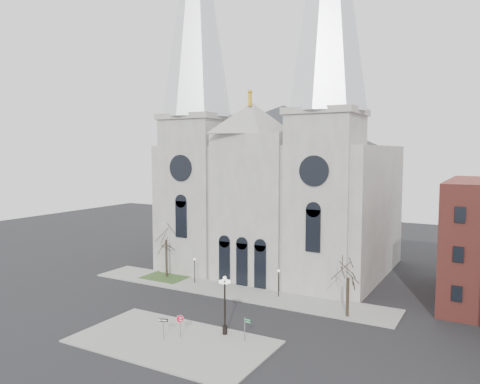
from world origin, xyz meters
The scene contains 13 objects.
ground centered at (0.00, 0.00, 0.00)m, with size 160.00×160.00×0.00m, color black.
sidewalk_near centered at (3.00, -5.00, 0.07)m, with size 18.00×10.00×0.14m, color gray.
sidewalk_far centered at (0.00, 11.00, 0.07)m, with size 40.00×6.00×0.14m, color gray.
grass_patch centered at (-11.00, 12.00, 0.09)m, with size 6.00×5.00×0.18m, color #2D4B20.
cathedral centered at (0.00, 22.86, 18.48)m, with size 33.00×26.66×54.00m.
tree_left centered at (-11.00, 12.00, 5.58)m, with size 3.20×3.20×7.50m.
tree_right centered at (15.00, 9.00, 4.47)m, with size 3.20×3.20×6.00m.
ped_lamp_left centered at (-6.00, 11.50, 2.33)m, with size 0.32×0.32×3.26m.
ped_lamp_right centered at (6.00, 11.50, 2.33)m, with size 0.32×0.32×3.26m.
stop_sign centered at (3.15, -3.96, 1.67)m, with size 0.76×0.11×2.11m.
globe_lamp centered at (6.36, -1.33, 3.63)m, with size 1.40×1.40×5.55m.
one_way_sign centered at (2.05, -5.06, 1.51)m, with size 0.84×0.32×2.01m.
street_name_sign centered at (8.84, -1.87, 1.45)m, with size 0.71×0.11×2.21m.
Camera 1 is at (28.41, -37.75, 17.27)m, focal length 35.00 mm.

